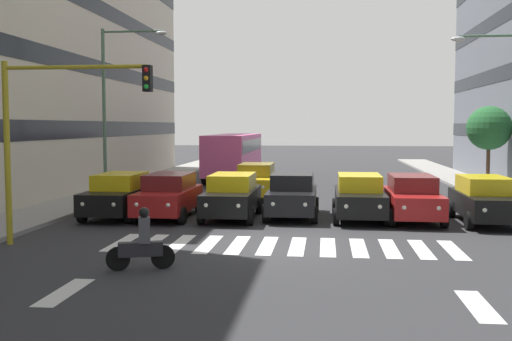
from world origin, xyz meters
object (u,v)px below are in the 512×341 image
at_px(car_0, 485,200).
at_px(car_3, 292,195).
at_px(car_4, 232,196).
at_px(street_lamp_right, 114,96).
at_px(car_5, 169,195).
at_px(traffic_light_gantry, 48,121).
at_px(motorcycle_with_rider, 142,244).
at_px(street_tree_2, 489,128).
at_px(car_1, 412,198).
at_px(car_2, 359,197).
at_px(car_6, 119,195).
at_px(car_row2_0, 256,181).
at_px(bus_behind_traffic, 234,152).

height_order(car_0, car_3, same).
distance_m(car_4, street_lamp_right, 9.02).
height_order(car_3, car_5, same).
bearing_deg(car_0, traffic_light_gantry, 22.08).
distance_m(car_4, motorcycle_with_rider, 8.49).
distance_m(car_5, street_tree_2, 18.94).
bearing_deg(car_1, car_5, 1.79).
distance_m(car_1, car_2, 1.96).
bearing_deg(traffic_light_gantry, car_6, -91.53).
height_order(car_3, car_row2_0, same).
height_order(car_3, bus_behind_traffic, bus_behind_traffic).
distance_m(car_6, bus_behind_traffic, 17.00).
distance_m(motorcycle_with_rider, street_tree_2, 23.99).
distance_m(car_4, car_row2_0, 6.41).
xyz_separation_m(car_4, street_lamp_right, (6.42, -4.81, 4.12)).
bearing_deg(car_row2_0, car_4, 88.26).
height_order(car_1, car_3, same).
distance_m(car_4, car_6, 4.44).
height_order(car_3, motorcycle_with_rider, car_3).
xyz_separation_m(car_5, car_6, (1.95, 0.11, 0.00)).
xyz_separation_m(car_3, bus_behind_traffic, (4.79, -16.06, 0.97)).
relative_size(car_2, bus_behind_traffic, 0.42).
xyz_separation_m(car_6, car_row2_0, (-4.63, -6.60, 0.00)).
bearing_deg(bus_behind_traffic, car_6, 83.39).
bearing_deg(car_2, car_0, 174.70).
xyz_separation_m(car_3, car_4, (2.31, 0.60, 0.00)).
bearing_deg(car_row2_0, street_tree_2, -158.38).
distance_m(traffic_light_gantry, street_lamp_right, 10.84).
height_order(motorcycle_with_rider, street_lamp_right, street_lamp_right).
relative_size(car_1, car_3, 1.00).
height_order(car_row2_0, street_tree_2, street_tree_2).
xyz_separation_m(car_3, traffic_light_gantry, (6.90, 6.40, 2.83)).
relative_size(car_row2_0, motorcycle_with_rider, 2.69).
xyz_separation_m(motorcycle_with_rider, traffic_light_gantry, (3.64, -2.64, 3.07)).
relative_size(car_0, traffic_light_gantry, 0.81).
relative_size(car_5, street_lamp_right, 0.56).
bearing_deg(car_5, motorcycle_with_rider, 100.45).
bearing_deg(street_tree_2, car_5, 37.24).
bearing_deg(car_0, car_3, -5.77).
bearing_deg(car_0, car_2, -5.30).
bearing_deg(car_3, car_0, 174.23).
bearing_deg(car_1, car_2, -3.09).
bearing_deg(car_6, traffic_light_gantry, 88.47).
relative_size(car_3, car_row2_0, 1.00).
height_order(car_6, street_tree_2, street_tree_2).
height_order(car_0, car_5, same).
bearing_deg(car_6, street_tree_2, -145.84).
bearing_deg(street_lamp_right, bus_behind_traffic, -108.36).
xyz_separation_m(car_1, car_2, (1.96, -0.11, 0.00)).
xyz_separation_m(car_2, car_3, (2.58, -0.30, 0.00)).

